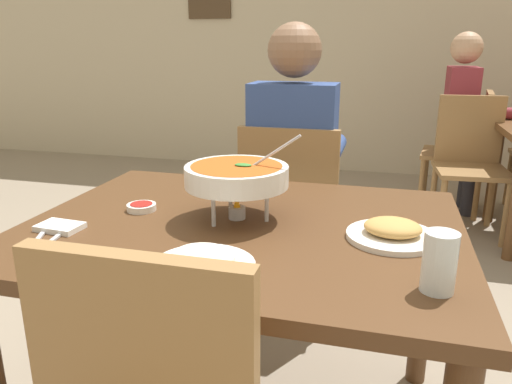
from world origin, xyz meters
TOP-DOWN VIEW (x-y plane):
  - cafe_rear_partition at (0.00, 3.68)m, footprint 10.00×0.10m
  - dining_table_main at (0.00, 0.00)m, footprint 1.23×0.96m
  - chair_diner_main at (-0.00, 0.76)m, footprint 0.44×0.44m
  - diner_main at (0.00, 0.80)m, footprint 0.40×0.45m
  - curry_bowl at (-0.03, 0.03)m, footprint 0.33×0.30m
  - rice_plate at (0.00, -0.32)m, footprint 0.24×0.24m
  - appetizer_plate at (0.42, -0.01)m, footprint 0.24×0.24m
  - sauce_dish at (-0.33, 0.03)m, footprint 0.09×0.09m
  - napkin_folded at (-0.48, -0.18)m, footprint 0.13×0.09m
  - fork_utensil at (-0.50, -0.23)m, footprint 0.08×0.16m
  - spoon_utensil at (-0.45, -0.23)m, footprint 0.04×0.17m
  - drink_glass at (0.51, -0.28)m, footprint 0.07×0.07m
  - chair_bg_left at (0.97, 2.58)m, footprint 0.49×0.49m
  - chair_bg_window at (0.93, 2.17)m, footprint 0.47×0.47m
  - patron_bg_left at (0.92, 2.59)m, footprint 0.45×0.40m

SIDE VIEW (x-z plane):
  - chair_diner_main at x=0.00m, z-range 0.06..0.96m
  - chair_bg_left at x=0.97m, z-range 0.06..0.96m
  - chair_bg_window at x=0.93m, z-range 0.06..0.96m
  - dining_table_main at x=0.00m, z-range 0.26..0.99m
  - fork_utensil at x=-0.50m, z-range 0.73..0.74m
  - spoon_utensil at x=-0.45m, z-range 0.73..0.74m
  - napkin_folded at x=-0.48m, z-range 0.73..0.74m
  - sauce_dish at x=-0.33m, z-range 0.73..0.75m
  - diner_main at x=0.00m, z-range 0.09..1.40m
  - patron_bg_left at x=0.92m, z-range 0.09..1.40m
  - rice_plate at x=0.00m, z-range 0.72..0.78m
  - appetizer_plate at x=0.42m, z-range 0.72..0.78m
  - drink_glass at x=0.51m, z-range 0.72..0.85m
  - curry_bowl at x=-0.03m, z-range 0.73..0.99m
  - cafe_rear_partition at x=0.00m, z-range 0.00..3.00m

